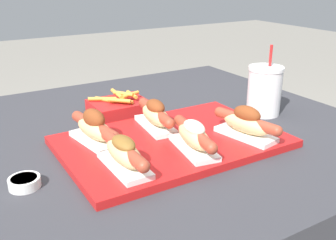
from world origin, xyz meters
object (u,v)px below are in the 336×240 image
Objects in this scene: hot_dog_2 at (246,123)px; sauce_bowl at (24,182)px; hot_dog_3 at (95,128)px; hot_dog_4 at (156,115)px; drink_cup at (264,90)px; serving_tray at (172,142)px; fries_basket at (119,106)px; hot_dog_1 at (194,136)px; hot_dog_0 at (124,153)px.

sauce_bowl is (-0.50, 0.06, -0.04)m from hot_dog_2.
hot_dog_3 reaches higher than hot_dog_4.
serving_tray is at bearing -171.41° from drink_cup.
hot_dog_2 reaches higher than fries_basket.
hot_dog_1 is 1.20× the size of fries_basket.
hot_dog_2 reaches higher than hot_dog_1.
hot_dog_3 is (-0.32, 0.16, 0.00)m from hot_dog_2.
hot_dog_1 is 3.14× the size of sauce_bowl.
hot_dog_2 is 0.99× the size of hot_dog_3.
drink_cup is (0.34, -0.03, 0.02)m from hot_dog_4.
fries_basket is (-0.17, 0.36, -0.03)m from hot_dog_2.
hot_dog_3 is (-0.17, 0.07, 0.04)m from serving_tray.
serving_tray is 0.18m from hot_dog_2.
hot_dog_3 is 0.21m from sauce_bowl.
hot_dog_3 is at bearing 156.48° from serving_tray.
hot_dog_1 is at bearing -41.57° from hot_dog_3.
fries_basket is at bearing 41.66° from sauce_bowl.
hot_dog_4 is 0.97× the size of drink_cup.
hot_dog_3 is at bearing 177.68° from drink_cup.
hot_dog_2 is 0.51m from sauce_bowl.
hot_dog_1 is 0.15m from hot_dog_2.
serving_tray is at bearing 3.17° from sauce_bowl.
hot_dog_4 is 0.20m from fries_basket.
hot_dog_0 is at bearing -112.67° from fries_basket.
fries_basket is at bearing 53.43° from hot_dog_3.
sauce_bowl is 0.45m from fries_basket.
hot_dog_3 reaches higher than fries_basket.
hot_dog_2 is 0.96× the size of drink_cup.
fries_basket is at bearing 114.94° from hot_dog_2.
hot_dog_4 is at bearing 15.96° from sauce_bowl.
serving_tray is 8.50× the size of sauce_bowl.
fries_basket is at bearing 147.46° from drink_cup.
drink_cup reaches higher than serving_tray.
hot_dog_0 is 0.32m from hot_dog_2.
hot_dog_2 is 1.19× the size of fries_basket.
hot_dog_2 is 0.23m from hot_dog_4.
drink_cup is (0.34, 0.13, 0.02)m from hot_dog_1.
serving_tray is at bearing -23.52° from hot_dog_3.
drink_cup is at bearing 21.49° from hot_dog_1.
hot_dog_3 reaches higher than hot_dog_1.
sauce_bowl is (-0.35, -0.10, -0.04)m from hot_dog_4.
hot_dog_0 is at bearing -135.64° from hot_dog_4.
hot_dog_3 is (-0.17, 0.15, 0.00)m from hot_dog_1.
fries_basket is (0.15, 0.21, -0.03)m from hot_dog_3.
serving_tray is 0.09m from hot_dog_4.
hot_dog_1 is 1.00× the size of hot_dog_2.
hot_dog_0 is (-0.16, -0.08, 0.04)m from serving_tray.
drink_cup is at bearing -2.32° from hot_dog_3.
drink_cup is 0.43m from fries_basket.
hot_dog_1 is at bearing -85.56° from serving_tray.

